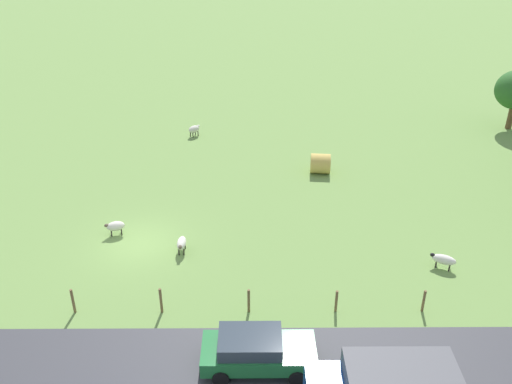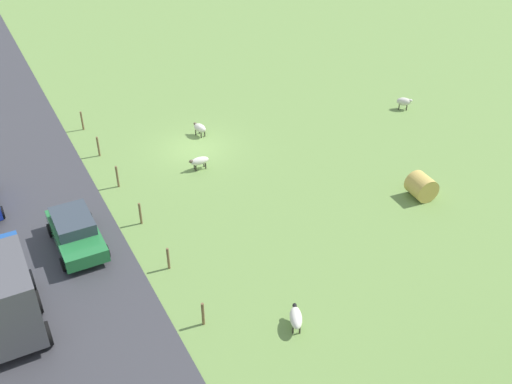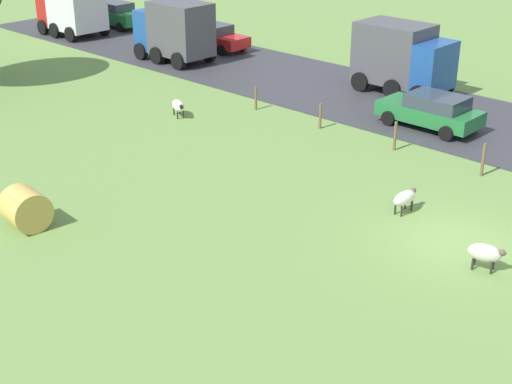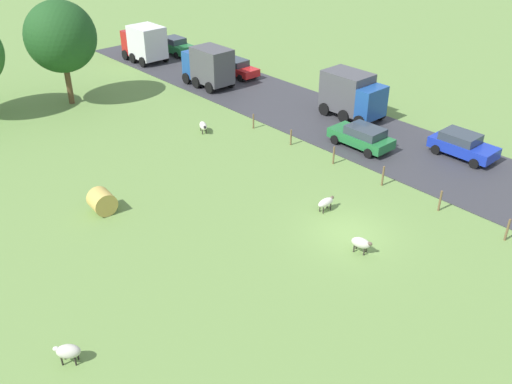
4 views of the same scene
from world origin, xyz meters
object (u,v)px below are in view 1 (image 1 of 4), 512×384
at_px(hay_bale_0, 320,164).
at_px(car_0, 256,350).
at_px(sheep_2, 443,260).
at_px(sheep_3, 182,243).
at_px(sheep_0, 194,129).
at_px(sheep_1, 115,226).

bearing_deg(hay_bale_0, car_0, -14.31).
bearing_deg(sheep_2, sheep_3, -96.51).
height_order(sheep_0, sheep_2, sheep_0).
bearing_deg(sheep_2, car_0, -55.36).
height_order(hay_bale_0, car_0, car_0).
xyz_separation_m(sheep_3, car_0, (7.92, 3.81, 0.33)).
xyz_separation_m(sheep_1, sheep_2, (3.15, 16.88, -0.03)).
bearing_deg(sheep_0, hay_bale_0, 54.74).
relative_size(sheep_0, sheep_3, 0.89).
distance_m(sheep_2, hay_bale_0, 11.81).
height_order(sheep_0, hay_bale_0, hay_bale_0).
height_order(sheep_1, hay_bale_0, hay_bale_0).
height_order(sheep_3, hay_bale_0, hay_bale_0).
relative_size(hay_bale_0, car_0, 0.30).
distance_m(sheep_0, sheep_3, 15.62).
bearing_deg(car_0, sheep_3, -154.29).
distance_m(sheep_2, car_0, 11.30).
bearing_deg(sheep_1, sheep_3, 66.33).
bearing_deg(hay_bale_0, sheep_1, -57.64).
bearing_deg(sheep_0, car_0, 11.12).
bearing_deg(sheep_1, sheep_0, 167.98).
distance_m(hay_bale_0, car_0, 17.71).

